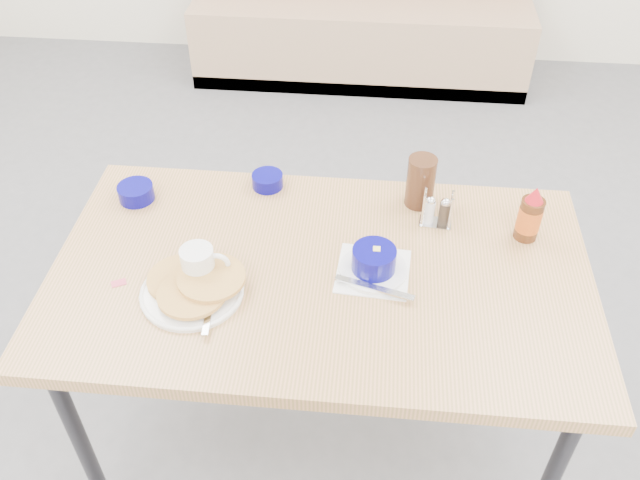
# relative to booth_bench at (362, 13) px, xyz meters

# --- Properties ---
(booth_bench) EXTENTS (1.90, 0.56, 1.22)m
(booth_bench) POSITION_rel_booth_bench_xyz_m (0.00, 0.00, 0.00)
(booth_bench) COLOR tan
(booth_bench) RESTS_ON ground
(dining_table) EXTENTS (1.40, 0.80, 0.76)m
(dining_table) POSITION_rel_booth_bench_xyz_m (0.00, -2.53, 0.35)
(dining_table) COLOR tan
(dining_table) RESTS_ON ground
(pancake_plate) EXTENTS (0.26, 0.27, 0.05)m
(pancake_plate) POSITION_rel_booth_bench_xyz_m (-0.31, -2.64, 0.43)
(pancake_plate) COLOR white
(pancake_plate) RESTS_ON dining_table
(coffee_mug) EXTENTS (0.12, 0.08, 0.10)m
(coffee_mug) POSITION_rel_booth_bench_xyz_m (-0.30, -2.59, 0.46)
(coffee_mug) COLOR white
(coffee_mug) RESTS_ON dining_table
(grits_setting) EXTENTS (0.21, 0.21, 0.08)m
(grits_setting) POSITION_rel_booth_bench_xyz_m (0.14, -2.53, 0.44)
(grits_setting) COLOR white
(grits_setting) RESTS_ON dining_table
(creamer_bowl) EXTENTS (0.10, 0.10, 0.05)m
(creamer_bowl) POSITION_rel_booth_bench_xyz_m (-0.56, -2.29, 0.43)
(creamer_bowl) COLOR #06046B
(creamer_bowl) RESTS_ON dining_table
(butter_bowl) EXTENTS (0.09, 0.09, 0.04)m
(butter_bowl) POSITION_rel_booth_bench_xyz_m (-0.19, -2.19, 0.43)
(butter_bowl) COLOR #06046B
(butter_bowl) RESTS_ON dining_table
(amber_tumbler) EXTENTS (0.10, 0.10, 0.15)m
(amber_tumbler) POSITION_rel_booth_bench_xyz_m (0.25, -2.23, 0.49)
(amber_tumbler) COLOR #3E2213
(amber_tumbler) RESTS_ON dining_table
(condiment_caddy) EXTENTS (0.09, 0.06, 0.11)m
(condiment_caddy) POSITION_rel_booth_bench_xyz_m (0.30, -2.32, 0.45)
(condiment_caddy) COLOR silver
(condiment_caddy) RESTS_ON dining_table
(syrup_bottle) EXTENTS (0.06, 0.06, 0.17)m
(syrup_bottle) POSITION_rel_booth_bench_xyz_m (0.54, -2.35, 0.48)
(syrup_bottle) COLOR #47230F
(syrup_bottle) RESTS_ON dining_table
(sugar_wrapper) EXTENTS (0.04, 0.04, 0.00)m
(sugar_wrapper) POSITION_rel_booth_bench_xyz_m (-0.51, -2.63, 0.41)
(sugar_wrapper) COLOR #D94861
(sugar_wrapper) RESTS_ON dining_table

